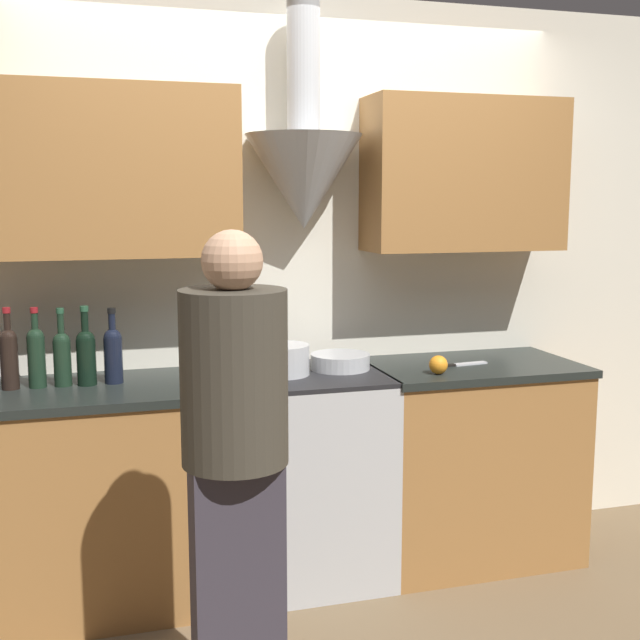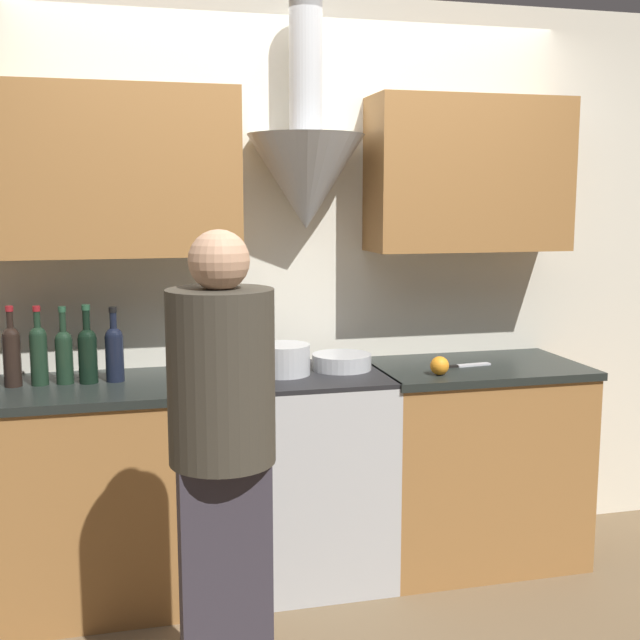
# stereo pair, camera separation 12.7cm
# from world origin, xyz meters

# --- Properties ---
(ground_plane) EXTENTS (12.00, 12.00, 0.00)m
(ground_plane) POSITION_xyz_m (0.00, 0.00, 0.00)
(ground_plane) COLOR brown
(wall_back) EXTENTS (8.40, 0.52, 2.60)m
(wall_back) POSITION_xyz_m (-0.03, 0.63, 1.46)
(wall_back) COLOR silver
(wall_back) RESTS_ON ground_plane
(counter_left) EXTENTS (1.15, 0.62, 0.93)m
(counter_left) POSITION_xyz_m (-0.87, 0.35, 0.47)
(counter_left) COLOR #9E6B38
(counter_left) RESTS_ON ground_plane
(counter_right) EXTENTS (0.96, 0.62, 0.93)m
(counter_right) POSITION_xyz_m (0.77, 0.35, 0.47)
(counter_right) COLOR #9E6B38
(counter_right) RESTS_ON ground_plane
(stove_range) EXTENTS (0.61, 0.60, 0.93)m
(stove_range) POSITION_xyz_m (0.00, 0.35, 0.47)
(stove_range) COLOR #B7BABC
(stove_range) RESTS_ON ground_plane
(wine_bottle_1) EXTENTS (0.07, 0.07, 0.33)m
(wine_bottle_1) POSITION_xyz_m (-1.25, 0.40, 1.07)
(wine_bottle_1) COLOR black
(wine_bottle_1) RESTS_ON counter_left
(wine_bottle_2) EXTENTS (0.07, 0.07, 0.33)m
(wine_bottle_2) POSITION_xyz_m (-1.15, 0.40, 1.07)
(wine_bottle_2) COLOR black
(wine_bottle_2) RESTS_ON counter_left
(wine_bottle_3) EXTENTS (0.07, 0.07, 0.32)m
(wine_bottle_3) POSITION_xyz_m (-1.05, 0.40, 1.06)
(wine_bottle_3) COLOR black
(wine_bottle_3) RESTS_ON counter_left
(wine_bottle_4) EXTENTS (0.08, 0.08, 0.33)m
(wine_bottle_4) POSITION_xyz_m (-0.95, 0.39, 1.06)
(wine_bottle_4) COLOR black
(wine_bottle_4) RESTS_ON counter_left
(wine_bottle_5) EXTENTS (0.08, 0.08, 0.31)m
(wine_bottle_5) POSITION_xyz_m (-0.85, 0.40, 1.06)
(wine_bottle_5) COLOR black
(wine_bottle_5) RESTS_ON counter_left
(stock_pot) EXTENTS (0.23, 0.23, 0.13)m
(stock_pot) POSITION_xyz_m (-0.14, 0.36, 1.00)
(stock_pot) COLOR #B7BABC
(stock_pot) RESTS_ON stove_range
(mixing_bowl) EXTENTS (0.27, 0.27, 0.07)m
(mixing_bowl) POSITION_xyz_m (0.14, 0.40, 0.97)
(mixing_bowl) COLOR #B7BABC
(mixing_bowl) RESTS_ON stove_range
(orange_fruit) EXTENTS (0.08, 0.08, 0.08)m
(orange_fruit) POSITION_xyz_m (0.52, 0.18, 0.97)
(orange_fruit) COLOR orange
(orange_fruit) RESTS_ON counter_right
(chefs_knife) EXTENTS (0.27, 0.06, 0.01)m
(chefs_knife) POSITION_xyz_m (0.70, 0.32, 0.94)
(chefs_knife) COLOR silver
(chefs_knife) RESTS_ON counter_right
(person_foreground_left) EXTENTS (0.32, 0.32, 1.60)m
(person_foreground_left) POSITION_xyz_m (-0.53, -0.67, 0.89)
(person_foreground_left) COLOR #38333D
(person_foreground_left) RESTS_ON ground_plane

